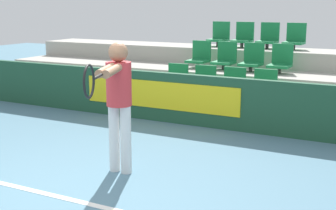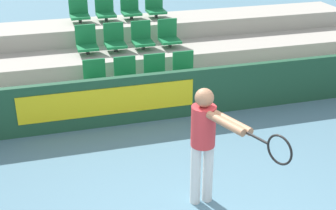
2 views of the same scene
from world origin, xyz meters
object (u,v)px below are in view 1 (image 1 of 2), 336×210
object	(u,v)px
stadium_chair_0	(176,81)
stadium_chair_11	(295,39)
stadium_chair_7	(281,61)
stadium_chair_1	(203,84)
stadium_chair_2	(232,86)
stadium_chair_8	(219,36)
stadium_chair_4	(199,57)
stadium_chair_10	(268,38)
stadium_chair_9	(243,37)
tennis_player	(118,95)
stadium_chair_6	(252,60)
stadium_chair_3	(263,89)
stadium_chair_5	(225,58)

from	to	relation	value
stadium_chair_0	stadium_chair_11	world-z (taller)	stadium_chair_11
stadium_chair_7	stadium_chair_1	bearing A→B (deg)	-135.74
stadium_chair_2	stadium_chair_8	bearing A→B (deg)	117.16
stadium_chair_4	stadium_chair_10	bearing A→B (deg)	44.26
stadium_chair_8	stadium_chair_9	world-z (taller)	same
stadium_chair_0	tennis_player	bearing A→B (deg)	-74.76
stadium_chair_7	stadium_chair_4	bearing A→B (deg)	180.00
stadium_chair_6	stadium_chair_3	bearing A→B (deg)	-62.84
stadium_chair_4	stadium_chair_7	world-z (taller)	same
stadium_chair_6	stadium_chair_8	world-z (taller)	stadium_chair_8
stadium_chair_1	tennis_player	world-z (taller)	tennis_player
stadium_chair_4	stadium_chair_6	xyz separation A→B (m)	(1.12, 0.00, 0.00)
stadium_chair_6	tennis_player	world-z (taller)	tennis_player
stadium_chair_6	stadium_chair_11	bearing A→B (deg)	62.84
stadium_chair_0	stadium_chair_6	distance (m)	1.60
stadium_chair_9	stadium_chair_11	size ratio (longest dim) A/B	1.00
stadium_chair_4	stadium_chair_10	world-z (taller)	stadium_chair_10
stadium_chair_2	stadium_chair_1	bearing A→B (deg)	180.00
stadium_chair_2	tennis_player	bearing A→B (deg)	-93.92
stadium_chair_2	stadium_chair_3	world-z (taller)	same
stadium_chair_1	stadium_chair_2	world-z (taller)	same
stadium_chair_3	stadium_chair_6	world-z (taller)	stadium_chair_6
stadium_chair_1	tennis_player	distance (m)	3.32
stadium_chair_0	stadium_chair_7	size ratio (longest dim) A/B	1.00
stadium_chair_0	stadium_chair_4	bearing A→B (deg)	90.00
stadium_chair_1	stadium_chair_10	bearing A→B (deg)	75.61
stadium_chair_0	stadium_chair_8	bearing A→B (deg)	90.00
stadium_chair_1	stadium_chair_3	bearing A→B (deg)	0.00
stadium_chair_4	stadium_chair_11	world-z (taller)	stadium_chair_11
stadium_chair_1	stadium_chair_3	distance (m)	1.12
stadium_chair_1	stadium_chair_10	xyz separation A→B (m)	(0.56, 2.18, 0.71)
stadium_chair_0	stadium_chair_2	distance (m)	1.12
stadium_chair_0	tennis_player	distance (m)	3.42
stadium_chair_9	tennis_player	size ratio (longest dim) A/B	0.35
stadium_chair_6	tennis_player	bearing A→B (deg)	-92.95
stadium_chair_0	tennis_player	world-z (taller)	tennis_player
stadium_chair_8	stadium_chair_9	distance (m)	0.56
stadium_chair_8	stadium_chair_10	size ratio (longest dim) A/B	1.00
stadium_chair_8	tennis_player	distance (m)	5.54
stadium_chair_11	stadium_chair_9	bearing A→B (deg)	180.00
stadium_chair_0	stadium_chair_4	distance (m)	1.15
stadium_chair_8	stadium_chair_1	bearing A→B (deg)	-75.61
stadium_chair_1	stadium_chair_10	world-z (taller)	stadium_chair_10
stadium_chair_2	stadium_chair_7	xyz separation A→B (m)	(0.56, 1.09, 0.35)
stadium_chair_3	stadium_chair_2	bearing A→B (deg)	180.00
stadium_chair_4	stadium_chair_6	world-z (taller)	same
stadium_chair_1	stadium_chair_3	xyz separation A→B (m)	(1.12, 0.00, 0.00)
stadium_chair_5	stadium_chair_10	bearing A→B (deg)	62.84
stadium_chair_5	stadium_chair_8	size ratio (longest dim) A/B	1.00
stadium_chair_0	stadium_chair_5	bearing A→B (deg)	62.84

